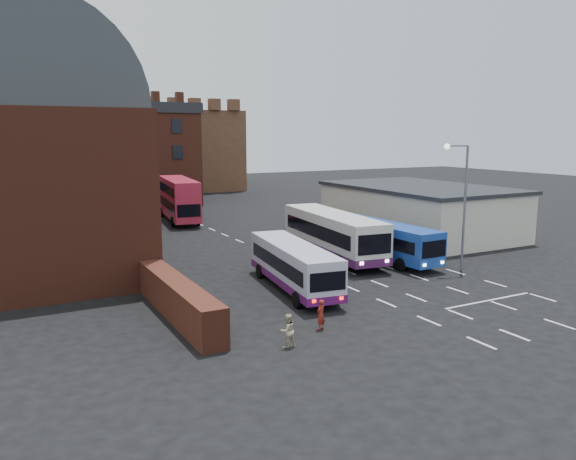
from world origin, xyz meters
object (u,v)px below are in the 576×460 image
pedestrian_red (321,315)px  bus_white_inbound (333,231)px  bus_blue (384,238)px  bus_red_double (179,199)px  bus_white_outbound (294,263)px  street_lamp (461,195)px  pedestrian_beige (288,331)px

pedestrian_red → bus_white_inbound: bearing=-151.7°
pedestrian_red → bus_blue: bearing=-165.5°
bus_blue → bus_red_double: size_ratio=0.89×
bus_white_inbound → pedestrian_red: bus_white_inbound is taller
bus_white_outbound → bus_white_inbound: bus_white_inbound is taller
bus_red_double → pedestrian_red: size_ratio=7.88×
bus_red_double → street_lamp: bearing=116.1°
bus_white_inbound → street_lamp: 9.18m
bus_white_inbound → pedestrian_red: (-8.49, -12.32, -1.17)m
bus_white_inbound → street_lamp: size_ratio=1.46×
bus_blue → pedestrian_beige: size_ratio=6.82×
bus_red_double → pedestrian_red: bus_red_double is taller
bus_white_inbound → bus_red_double: (-4.55, 21.17, 0.40)m
bus_red_double → pedestrian_red: bearing=90.9°
bus_white_inbound → pedestrian_beige: 17.31m
bus_white_outbound → pedestrian_beige: (-4.40, -7.53, -0.80)m
bus_white_outbound → street_lamp: (11.30, -1.20, 3.35)m
bus_white_outbound → bus_white_inbound: bearing=51.0°
bus_white_inbound → street_lamp: (4.91, -7.15, 3.00)m
street_lamp → pedestrian_red: size_ratio=5.85×
bus_blue → pedestrian_beige: bus_blue is taller
bus_blue → pedestrian_red: bearing=39.8°
bus_red_double → bus_white_inbound: bearing=109.8°
bus_red_double → bus_blue: bearing=114.4°
street_lamp → bus_white_outbound: bearing=173.9°
pedestrian_red → pedestrian_beige: (-2.30, -1.16, 0.02)m
pedestrian_red → bus_white_outbound: bearing=-135.3°
bus_white_outbound → bus_white_inbound: size_ratio=0.82×
bus_red_double → street_lamp: size_ratio=1.35×
bus_white_inbound → pedestrian_red: bearing=61.7°
bus_red_double → street_lamp: 29.98m
bus_white_outbound → street_lamp: 11.85m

